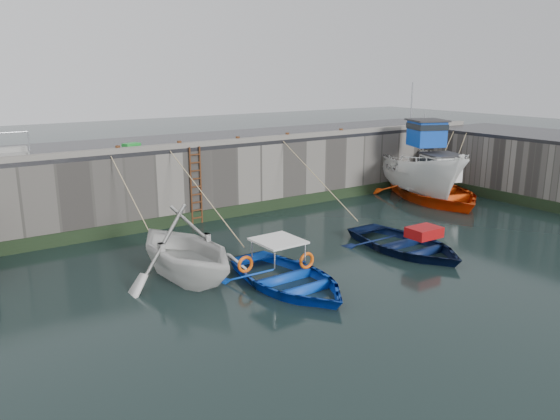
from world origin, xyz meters
TOP-DOWN VIEW (x-y plane):
  - ground at (0.00, 0.00)m, footprint 120.00×120.00m
  - quay_back at (0.00, 12.50)m, footprint 30.00×5.00m
  - road_back at (0.00, 12.50)m, footprint 30.00×5.00m
  - kerb_back at (0.00, 10.15)m, footprint 30.00×0.30m
  - algae_back at (0.00, 9.96)m, footprint 30.00×0.08m
  - algae_right at (11.96, 2.50)m, footprint 0.08×15.00m
  - ladder at (-2.00, 9.91)m, footprint 0.51×0.08m
  - boat_near_white at (-5.00, 4.60)m, footprint 4.57×5.18m
  - boat_near_white_rope at (-5.00, 8.55)m, footprint 0.04×3.90m
  - boat_near_blue at (-2.80, 2.25)m, footprint 3.48×4.81m
  - boat_near_blue_rope at (-2.80, 7.37)m, footprint 0.04×5.86m
  - boat_near_navy at (2.52, 2.58)m, footprint 3.48×4.83m
  - boat_near_navy_rope at (2.52, 7.54)m, footprint 0.04×5.57m
  - boat_far_white at (9.49, 8.28)m, footprint 5.53×8.19m
  - boat_far_orange at (9.49, 7.28)m, footprint 6.95×8.16m
  - fish_crate at (-4.37, 10.54)m, footprint 0.73×0.55m
  - railing at (-8.75, 11.25)m, footprint 1.60×1.05m
  - bollard_a at (-5.00, 10.25)m, footprint 0.18×0.18m
  - bollard_b at (-2.50, 10.25)m, footprint 0.18×0.18m
  - bollard_c at (0.20, 10.25)m, footprint 0.18×0.18m
  - bollard_d at (2.80, 10.25)m, footprint 0.18×0.18m
  - bollard_e at (6.00, 10.25)m, footprint 0.18×0.18m

SIDE VIEW (x-z plane):
  - ground at x=0.00m, z-range 0.00..0.00m
  - boat_near_white at x=-5.00m, z-range -1.27..1.27m
  - boat_near_white_rope at x=-5.00m, z-range -1.55..1.55m
  - boat_near_blue at x=-2.80m, z-range -0.49..0.49m
  - boat_near_blue_rope at x=-2.80m, z-range -1.55..1.55m
  - boat_near_navy at x=2.52m, z-range -0.50..0.50m
  - boat_near_navy_rope at x=2.52m, z-range -1.55..1.55m
  - algae_back at x=0.00m, z-range 0.00..0.50m
  - algae_right at x=11.96m, z-range 0.00..0.50m
  - boat_far_orange at x=9.49m, z-range -1.76..2.67m
  - boat_far_white at x=9.49m, z-range -1.74..4.22m
  - quay_back at x=0.00m, z-range 0.00..3.00m
  - ladder at x=-2.00m, z-range -0.01..3.19m
  - road_back at x=0.00m, z-range 3.00..3.16m
  - kerb_back at x=0.00m, z-range 3.16..3.36m
  - bollard_a at x=-5.00m, z-range 3.16..3.44m
  - bollard_b at x=-2.50m, z-range 3.16..3.44m
  - bollard_c at x=0.20m, z-range 3.16..3.44m
  - bollard_d at x=2.80m, z-range 3.16..3.44m
  - bollard_e at x=6.00m, z-range 3.16..3.44m
  - fish_crate at x=-4.37m, z-range 3.16..3.46m
  - railing at x=-8.75m, z-range 2.86..3.86m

